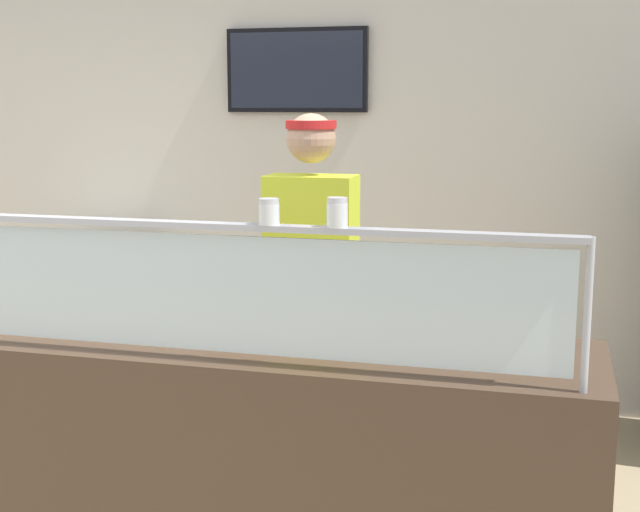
# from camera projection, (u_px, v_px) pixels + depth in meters

# --- Properties ---
(ground_plane) EXTENTS (12.00, 12.00, 0.00)m
(ground_plane) POSITION_uv_depth(u_px,v_px,m) (325.00, 508.00, 3.91)
(ground_plane) COLOR tan
(ground_plane) RESTS_ON ground
(shop_rear_unit) EXTENTS (6.68, 0.13, 2.70)m
(shop_rear_unit) POSITION_uv_depth(u_px,v_px,m) (392.00, 178.00, 5.20)
(shop_rear_unit) COLOR silver
(shop_rear_unit) RESTS_ON ground
(serving_counter) EXTENTS (2.28, 0.69, 0.95)m
(serving_counter) POSITION_uv_depth(u_px,v_px,m) (281.00, 467.00, 3.20)
(serving_counter) COLOR #4C3828
(serving_counter) RESTS_ON ground
(sneeze_guard) EXTENTS (2.10, 0.06, 0.47)m
(sneeze_guard) POSITION_uv_depth(u_px,v_px,m) (252.00, 278.00, 2.79)
(sneeze_guard) COLOR #B2B5BC
(sneeze_guard) RESTS_ON serving_counter
(pizza_tray) EXTENTS (0.43, 0.43, 0.04)m
(pizza_tray) POSITION_uv_depth(u_px,v_px,m) (255.00, 330.00, 3.23)
(pizza_tray) COLOR #9EA0A8
(pizza_tray) RESTS_ON serving_counter
(pizza_server) EXTENTS (0.13, 0.29, 0.01)m
(pizza_server) POSITION_uv_depth(u_px,v_px,m) (256.00, 326.00, 3.20)
(pizza_server) COLOR #ADAFB7
(pizza_server) RESTS_ON pizza_tray
(parmesan_shaker) EXTENTS (0.07, 0.07, 0.08)m
(parmesan_shaker) POSITION_uv_depth(u_px,v_px,m) (269.00, 213.00, 2.74)
(parmesan_shaker) COLOR white
(parmesan_shaker) RESTS_ON sneeze_guard
(pepper_flake_shaker) EXTENTS (0.07, 0.07, 0.09)m
(pepper_flake_shaker) POSITION_uv_depth(u_px,v_px,m) (337.00, 214.00, 2.69)
(pepper_flake_shaker) COLOR white
(pepper_flake_shaker) RESTS_ON sneeze_guard
(worker_figure) EXTENTS (0.41, 0.50, 1.76)m
(worker_figure) POSITION_uv_depth(u_px,v_px,m) (312.00, 290.00, 3.74)
(worker_figure) COLOR #23232D
(worker_figure) RESTS_ON ground
(prep_shelf) EXTENTS (0.70, 0.55, 0.87)m
(prep_shelf) POSITION_uv_depth(u_px,v_px,m) (95.00, 328.00, 5.34)
(prep_shelf) COLOR #B7BABF
(prep_shelf) RESTS_ON ground
(pizza_box_stack) EXTENTS (0.51, 0.50, 0.14)m
(pizza_box_stack) POSITION_uv_depth(u_px,v_px,m) (92.00, 248.00, 5.25)
(pizza_box_stack) COLOR silver
(pizza_box_stack) RESTS_ON prep_shelf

